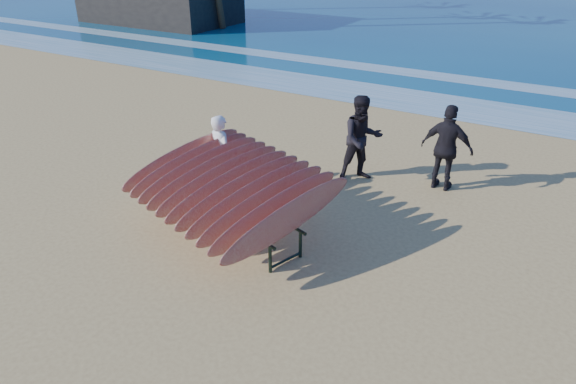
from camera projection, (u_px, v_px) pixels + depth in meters
name	position (u px, v px, depth m)	size (l,w,h in m)	color
ground	(263.00, 262.00, 8.44)	(120.00, 120.00, 0.00)	tan
foam_near	(437.00, 104.00, 16.10)	(160.00, 160.00, 0.00)	white
foam_far	(464.00, 79.00, 18.78)	(160.00, 160.00, 0.00)	white
surfboard_rack	(230.00, 186.00, 8.97)	(3.86, 3.58, 1.41)	black
person_white	(222.00, 155.00, 10.31)	(0.61, 0.40, 1.68)	white
person_dark_a	(362.00, 139.00, 10.87)	(0.91, 0.71, 1.87)	black
person_dark_b	(447.00, 148.00, 10.46)	(1.06, 0.44, 1.82)	black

